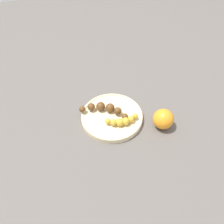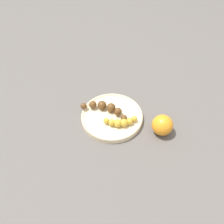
% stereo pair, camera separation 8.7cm
% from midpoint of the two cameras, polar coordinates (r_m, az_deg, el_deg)
% --- Properties ---
extents(ground_plane, '(2.40, 2.40, 0.00)m').
position_cam_midpoint_polar(ground_plane, '(0.89, -2.77, -1.77)').
color(ground_plane, '#56514C').
extents(fruit_bowl, '(0.23, 0.23, 0.02)m').
position_cam_midpoint_polar(fruit_bowl, '(0.89, -2.80, -1.26)').
color(fruit_bowl, beige).
rests_on(fruit_bowl, ground_plane).
extents(banana_overripe, '(0.11, 0.17, 0.03)m').
position_cam_midpoint_polar(banana_overripe, '(0.88, -4.63, 0.66)').
color(banana_overripe, '#593819').
rests_on(banana_overripe, fruit_bowl).
extents(banana_spotted, '(0.04, 0.12, 0.03)m').
position_cam_midpoint_polar(banana_spotted, '(0.84, -0.36, -2.37)').
color(banana_spotted, gold).
rests_on(banana_spotted, fruit_bowl).
extents(orange_fruit, '(0.08, 0.08, 0.08)m').
position_cam_midpoint_polar(orange_fruit, '(0.85, 9.65, -1.88)').
color(orange_fruit, orange).
rests_on(orange_fruit, ground_plane).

